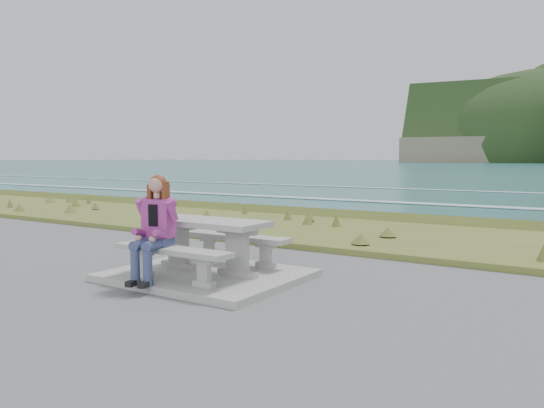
% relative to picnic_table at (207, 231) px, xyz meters
% --- Properties ---
extents(concrete_slab, '(2.60, 2.10, 0.10)m').
position_rel_picnic_table_xyz_m(concrete_slab, '(-0.00, 0.00, -0.63)').
color(concrete_slab, gray).
rests_on(concrete_slab, ground).
extents(picnic_table, '(1.80, 0.75, 0.75)m').
position_rel_picnic_table_xyz_m(picnic_table, '(0.00, 0.00, 0.00)').
color(picnic_table, gray).
rests_on(picnic_table, concrete_slab).
extents(bench_landward, '(1.80, 0.35, 0.45)m').
position_rel_picnic_table_xyz_m(bench_landward, '(0.00, -0.70, -0.23)').
color(bench_landward, gray).
rests_on(bench_landward, concrete_slab).
extents(bench_seaward, '(1.80, 0.35, 0.45)m').
position_rel_picnic_table_xyz_m(bench_seaward, '(0.00, 0.70, -0.23)').
color(bench_seaward, gray).
rests_on(bench_seaward, concrete_slab).
extents(grass_verge, '(160.00, 4.50, 0.22)m').
position_rel_picnic_table_xyz_m(grass_verge, '(-0.00, 5.00, -0.68)').
color(grass_verge, '#3F5720').
rests_on(grass_verge, ground).
extents(shore_drop, '(160.00, 0.80, 2.20)m').
position_rel_picnic_table_xyz_m(shore_drop, '(-0.00, 7.90, -0.68)').
color(shore_drop, '#6A5D50').
rests_on(shore_drop, ground).
extents(ocean, '(1600.00, 1600.00, 0.09)m').
position_rel_picnic_table_xyz_m(ocean, '(-0.00, 25.09, -2.42)').
color(ocean, '#215D5F').
rests_on(ocean, ground).
extents(seated_woman, '(0.51, 0.75, 1.40)m').
position_rel_picnic_table_xyz_m(seated_woman, '(-0.23, -0.83, -0.07)').
color(seated_woman, navy).
rests_on(seated_woman, concrete_slab).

